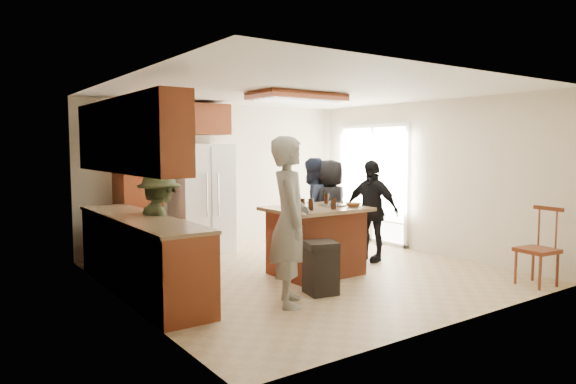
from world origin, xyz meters
TOP-DOWN VIEW (x-y plane):
  - room_shell at (4.37, 1.64)m, footprint 8.00×5.20m
  - person_front_left at (-1.01, -1.05)m, footprint 0.76×0.84m
  - person_behind_left at (0.70, 0.76)m, footprint 0.82×0.56m
  - person_behind_right at (0.90, 0.55)m, footprint 0.85×0.66m
  - person_side_right at (1.30, 0.06)m, footprint 0.70×1.00m
  - person_counter at (-1.91, 0.49)m, footprint 0.58×1.00m
  - left_cabinetry at (-2.24, 0.40)m, footprint 0.64×3.00m
  - back_wall_units at (-1.33, 2.20)m, footprint 1.80×0.60m
  - refrigerator at (-0.55, 2.12)m, footprint 0.90×0.76m
  - kitchen_island at (0.07, -0.14)m, footprint 1.28×1.03m
  - island_items at (0.25, -0.24)m, footprint 0.96×0.68m
  - trash_bin at (-0.47, -0.92)m, footprint 0.46×0.46m
  - spindle_chair at (2.01, -2.20)m, footprint 0.46×0.46m

SIDE VIEW (x-z plane):
  - trash_bin at x=-0.47m, z-range 0.00..0.63m
  - spindle_chair at x=2.01m, z-range -0.04..0.95m
  - kitchen_island at x=0.07m, z-range 0.01..0.94m
  - person_counter at x=-1.91m, z-range 0.00..1.46m
  - person_behind_right at x=0.90m, z-range 0.00..1.55m
  - person_side_right at x=1.30m, z-range 0.00..1.55m
  - person_behind_left at x=0.70m, z-range 0.00..1.58m
  - room_shell at x=4.37m, z-range -1.63..3.37m
  - refrigerator at x=-0.55m, z-range 0.00..1.80m
  - person_front_left at x=-1.01m, z-range 0.00..1.87m
  - left_cabinetry at x=-2.24m, z-range -0.19..2.11m
  - island_items at x=0.25m, z-range 0.90..1.05m
  - back_wall_units at x=-1.33m, z-range 0.15..2.60m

